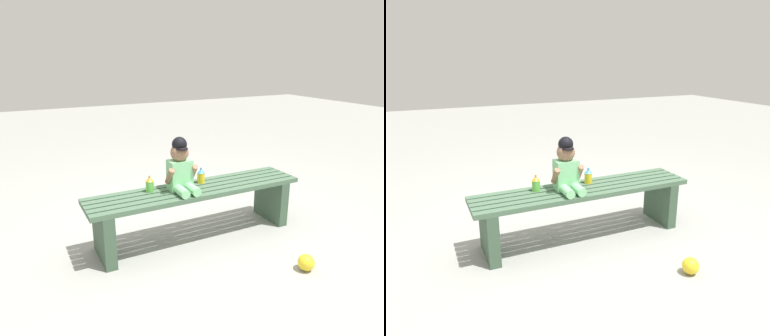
{
  "view_description": "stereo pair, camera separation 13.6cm",
  "coord_description": "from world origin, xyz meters",
  "views": [
    {
      "loc": [
        -1.23,
        -2.32,
        1.39
      ],
      "look_at": [
        -0.07,
        -0.05,
        0.59
      ],
      "focal_mm": 34.24,
      "sensor_mm": 36.0,
      "label": 1
    },
    {
      "loc": [
        -1.11,
        -2.38,
        1.39
      ],
      "look_at": [
        -0.07,
        -0.05,
        0.59
      ],
      "focal_mm": 34.24,
      "sensor_mm": 36.0,
      "label": 2
    }
  ],
  "objects": [
    {
      "name": "ground_plane",
      "position": [
        0.0,
        0.0,
        0.0
      ],
      "size": [
        16.0,
        16.0,
        0.0
      ],
      "primitive_type": "plane",
      "color": "#999993"
    },
    {
      "name": "park_bench",
      "position": [
        0.0,
        -0.0,
        0.28
      ],
      "size": [
        1.7,
        0.36,
        0.41
      ],
      "color": "#47664C",
      "rests_on": "ground_plane"
    },
    {
      "name": "child_figure",
      "position": [
        -0.13,
        0.0,
        0.59
      ],
      "size": [
        0.23,
        0.27,
        0.4
      ],
      "color": "#7FCC8C",
      "rests_on": "park_bench"
    },
    {
      "name": "sippy_cup_left",
      "position": [
        -0.35,
        0.08,
        0.47
      ],
      "size": [
        0.06,
        0.06,
        0.12
      ],
      "color": "#66CC4C",
      "rests_on": "park_bench"
    },
    {
      "name": "sippy_cup_right",
      "position": [
        0.08,
        0.08,
        0.47
      ],
      "size": [
        0.06,
        0.06,
        0.12
      ],
      "color": "yellow",
      "rests_on": "park_bench"
    },
    {
      "name": "toy_ball",
      "position": [
        0.43,
        -0.76,
        0.06
      ],
      "size": [
        0.11,
        0.11,
        0.11
      ],
      "primitive_type": "sphere",
      "color": "yellow",
      "rests_on": "ground_plane"
    }
  ]
}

